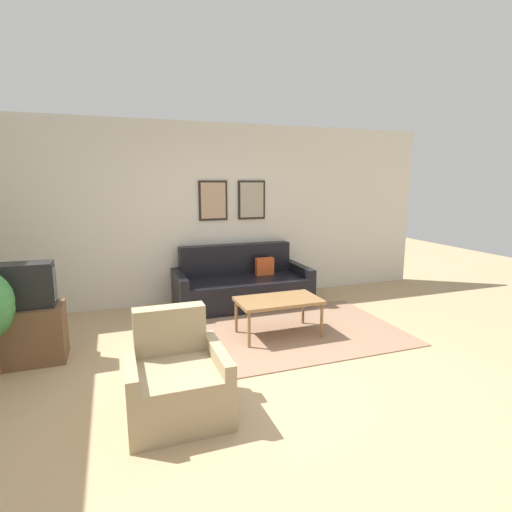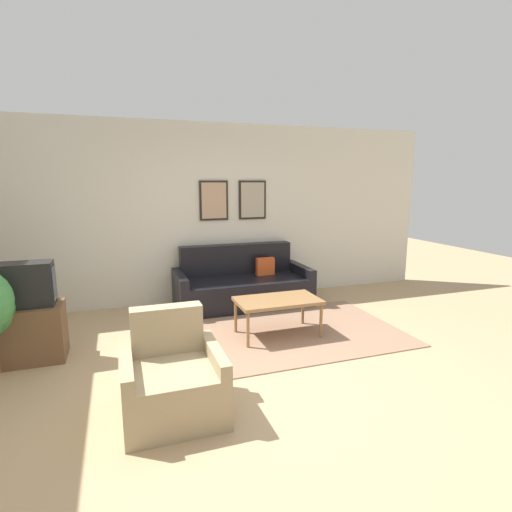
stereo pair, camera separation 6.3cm
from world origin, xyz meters
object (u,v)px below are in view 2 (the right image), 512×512
at_px(coffee_table, 278,302).
at_px(tv, 16,285).
at_px(couch, 242,285).
at_px(armchair, 173,380).

xyz_separation_m(coffee_table, tv, (-2.75, 0.21, 0.39)).
distance_m(couch, armchair, 2.91).
xyz_separation_m(couch, armchair, (-1.37, -2.57, -0.02)).
distance_m(coffee_table, armchair, 1.87).
bearing_deg(armchair, coffee_table, 21.41).
bearing_deg(tv, couch, 22.53).
distance_m(couch, tv, 2.99).
distance_m(tv, armchair, 2.04).
relative_size(couch, coffee_table, 2.01).
xyz_separation_m(couch, coffee_table, (0.03, -1.34, 0.12)).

